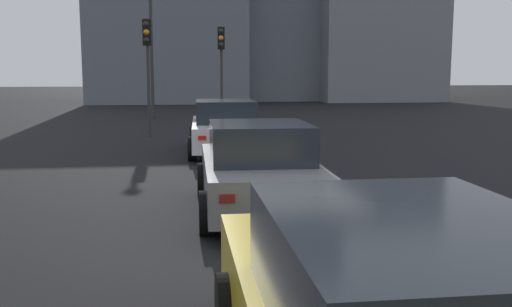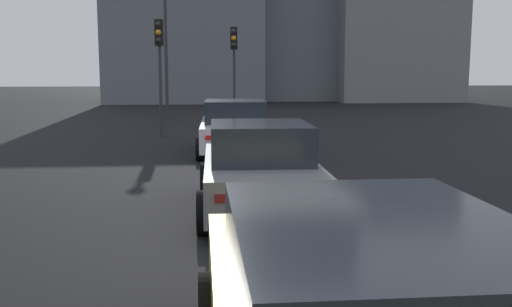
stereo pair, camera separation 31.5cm
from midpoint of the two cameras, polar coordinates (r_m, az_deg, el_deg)
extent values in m
cube|color=black|center=(8.32, 1.63, -8.70)|extent=(160.00, 160.00, 0.20)
cube|color=silver|center=(16.25, -1.59, 2.08)|extent=(4.38, 2.00, 0.65)
cube|color=#1E232B|center=(15.98, -1.58, 4.22)|extent=(2.00, 1.69, 0.60)
cylinder|color=black|center=(17.66, 1.27, 1.71)|extent=(0.65, 0.24, 0.64)
cylinder|color=black|center=(17.60, -4.74, 1.67)|extent=(0.65, 0.24, 0.64)
cylinder|color=black|center=(15.01, 2.11, 0.56)|extent=(0.65, 0.24, 0.64)
cylinder|color=black|center=(14.95, -4.96, 0.50)|extent=(0.65, 0.24, 0.64)
cube|color=red|center=(14.11, 1.40, 1.62)|extent=(0.04, 0.20, 0.11)
cube|color=red|center=(14.06, -4.01, 1.58)|extent=(0.04, 0.20, 0.11)
cube|color=slate|center=(9.43, 1.26, -2.42)|extent=(4.04, 1.85, 0.64)
cube|color=#1E232B|center=(9.14, 1.39, 1.17)|extent=(1.83, 1.59, 0.60)
cylinder|color=black|center=(10.81, 5.28, -2.49)|extent=(0.64, 0.23, 0.64)
cylinder|color=black|center=(10.66, -4.12, -2.63)|extent=(0.64, 0.23, 0.64)
cylinder|color=black|center=(8.42, 8.08, -5.61)|extent=(0.64, 0.23, 0.64)
cylinder|color=black|center=(8.23, -4.05, -5.87)|extent=(0.64, 0.23, 0.64)
cube|color=maroon|center=(7.55, 7.56, -4.29)|extent=(0.03, 0.20, 0.11)
cube|color=maroon|center=(7.40, -2.13, -4.49)|extent=(0.03, 0.20, 0.11)
cube|color=#1E232B|center=(3.26, 14.50, -11.51)|extent=(2.15, 1.53, 0.62)
cylinder|color=black|center=(5.38, 16.76, -14.01)|extent=(0.64, 0.22, 0.64)
cylinder|color=#2D2D30|center=(20.58, -9.03, 6.09)|extent=(0.11, 0.11, 3.18)
cube|color=black|center=(20.55, -9.18, 11.77)|extent=(0.23, 0.30, 0.90)
sphere|color=black|center=(20.46, -9.26, 12.55)|extent=(0.20, 0.20, 0.20)
sphere|color=orange|center=(20.44, -9.24, 11.79)|extent=(0.20, 0.20, 0.20)
sphere|color=black|center=(20.42, -9.22, 11.04)|extent=(0.20, 0.20, 0.20)
cylinder|color=#2D2D30|center=(23.74, -1.79, 6.45)|extent=(0.11, 0.11, 3.17)
cube|color=black|center=(23.71, -1.82, 11.37)|extent=(0.23, 0.30, 0.90)
sphere|color=black|center=(23.61, -1.84, 12.04)|extent=(0.20, 0.20, 0.20)
sphere|color=orange|center=(23.60, -1.84, 11.39)|extent=(0.20, 0.20, 0.20)
sphere|color=black|center=(23.58, -1.83, 10.73)|extent=(0.20, 0.20, 0.20)
cylinder|color=#2D2D30|center=(28.57, -8.66, 11.89)|extent=(0.16, 0.16, 8.38)
cube|color=slate|center=(49.38, 12.53, 12.79)|extent=(13.02, 9.25, 12.83)
cube|color=slate|center=(46.50, -6.89, 13.14)|extent=(12.57, 11.31, 12.71)
camera|label=1|loc=(0.16, -89.00, 0.14)|focal=40.26mm
camera|label=2|loc=(0.16, 91.00, -0.14)|focal=40.26mm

